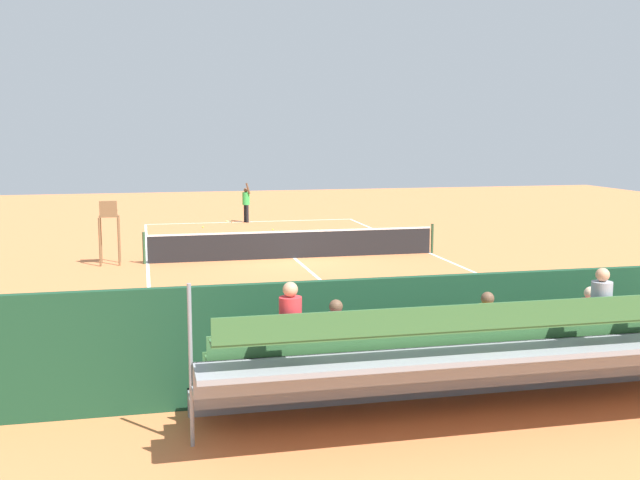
% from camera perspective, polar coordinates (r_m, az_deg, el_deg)
% --- Properties ---
extents(ground_plane, '(60.00, 60.00, 0.00)m').
position_cam_1_polar(ground_plane, '(26.90, -1.91, -1.35)').
color(ground_plane, '#D17542').
extents(court_line_markings, '(10.10, 22.20, 0.01)m').
position_cam_1_polar(court_line_markings, '(26.93, -1.93, -1.33)').
color(court_line_markings, white).
rests_on(court_line_markings, ground).
extents(tennis_net, '(10.30, 0.10, 1.07)m').
position_cam_1_polar(tennis_net, '(26.82, -1.92, -0.29)').
color(tennis_net, black).
rests_on(tennis_net, ground).
extents(backdrop_wall, '(18.00, 0.16, 2.00)m').
position_cam_1_polar(backdrop_wall, '(13.51, 9.63, -6.73)').
color(backdrop_wall, '#194228').
rests_on(backdrop_wall, ground).
extents(bleacher_stand, '(9.06, 2.40, 2.48)m').
position_cam_1_polar(bleacher_stand, '(12.32, 12.01, -8.42)').
color(bleacher_stand, gray).
rests_on(bleacher_stand, ground).
extents(umpire_chair, '(0.67, 0.67, 2.14)m').
position_cam_1_polar(umpire_chair, '(26.32, -15.33, 1.04)').
color(umpire_chair, brown).
rests_on(umpire_chair, ground).
extents(courtside_bench, '(1.80, 0.40, 0.93)m').
position_cam_1_polar(courtside_bench, '(15.10, 15.57, -7.06)').
color(courtside_bench, '#234C2D').
rests_on(courtside_bench, ground).
extents(equipment_bag, '(0.90, 0.36, 0.36)m').
position_cam_1_polar(equipment_bag, '(14.42, 10.15, -9.17)').
color(equipment_bag, '#334C8C').
rests_on(equipment_bag, ground).
extents(tennis_player, '(0.46, 0.56, 1.93)m').
position_cam_1_polar(tennis_player, '(37.36, -5.49, 2.86)').
color(tennis_player, black).
rests_on(tennis_player, ground).
extents(tennis_racket, '(0.38, 0.59, 0.03)m').
position_cam_1_polar(tennis_racket, '(37.83, -6.76, 1.39)').
color(tennis_racket, black).
rests_on(tennis_racket, ground).
extents(tennis_ball_near, '(0.07, 0.07, 0.07)m').
position_cam_1_polar(tennis_ball_near, '(35.61, -8.64, 0.96)').
color(tennis_ball_near, '#CCDB33').
rests_on(tennis_ball_near, ground).
extents(tennis_ball_far, '(0.07, 0.07, 0.07)m').
position_cam_1_polar(tennis_ball_far, '(34.39, -3.51, 0.78)').
color(tennis_ball_far, '#CCDB33').
rests_on(tennis_ball_far, ground).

